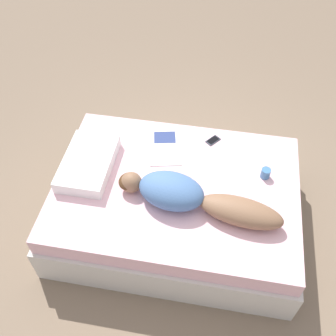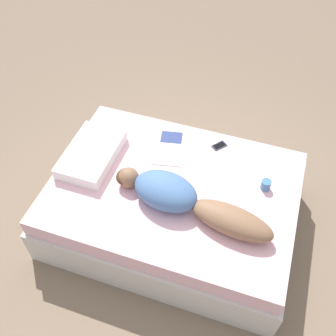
{
  "view_description": "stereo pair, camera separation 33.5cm",
  "coord_description": "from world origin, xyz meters",
  "views": [
    {
      "loc": [
        -2.02,
        -0.28,
        3.16
      ],
      "look_at": [
        0.13,
        0.09,
        0.61
      ],
      "focal_mm": 42.0,
      "sensor_mm": 36.0,
      "label": 1
    },
    {
      "loc": [
        -1.94,
        -0.61,
        3.16
      ],
      "look_at": [
        0.13,
        0.09,
        0.61
      ],
      "focal_mm": 42.0,
      "sensor_mm": 36.0,
      "label": 2
    }
  ],
  "objects": [
    {
      "name": "coffee_mug",
      "position": [
        0.22,
        -0.73,
        0.6
      ],
      "size": [
        0.11,
        0.08,
        0.09
      ],
      "color": "teal",
      "rests_on": "bed"
    },
    {
      "name": "person",
      "position": [
        -0.18,
        -0.15,
        0.66
      ],
      "size": [
        0.47,
        1.36,
        0.24
      ],
      "rotation": [
        0.0,
        0.0,
        -0.15
      ],
      "color": "brown",
      "rests_on": "bed"
    },
    {
      "name": "cell_phone",
      "position": [
        0.57,
        -0.25,
        0.56
      ],
      "size": [
        0.15,
        0.14,
        0.01
      ],
      "rotation": [
        0.0,
        0.0,
        0.89
      ],
      "color": "#333842",
      "rests_on": "bed"
    },
    {
      "name": "open_magazine",
      "position": [
        0.42,
        0.17,
        0.56
      ],
      "size": [
        0.51,
        0.37,
        0.01
      ],
      "rotation": [
        0.0,
        0.0,
        0.21
      ],
      "color": "silver",
      "rests_on": "bed"
    },
    {
      "name": "ground_plane",
      "position": [
        0.0,
        0.0,
        0.0
      ],
      "size": [
        12.0,
        12.0,
        0.0
      ],
      "primitive_type": "plane",
      "color": "#7A6651"
    },
    {
      "name": "pillow",
      "position": [
        0.06,
        0.78,
        0.61
      ],
      "size": [
        0.65,
        0.41,
        0.12
      ],
      "color": "white",
      "rests_on": "bed"
    },
    {
      "name": "bed",
      "position": [
        0.0,
        0.0,
        0.27
      ],
      "size": [
        1.53,
        2.11,
        0.56
      ],
      "color": "beige",
      "rests_on": "ground_plane"
    }
  ]
}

